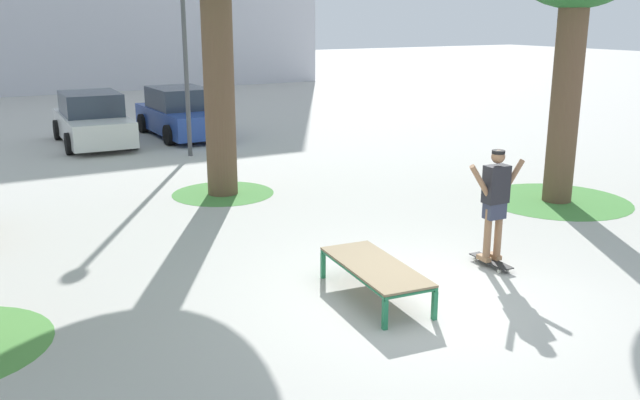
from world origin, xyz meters
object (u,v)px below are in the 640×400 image
at_px(skateboard, 491,261).
at_px(light_post, 183,9).
at_px(car_white, 93,121).
at_px(skate_box, 375,268).
at_px(skater, 495,198).
at_px(car_blue, 181,114).

height_order(skateboard, light_post, light_post).
relative_size(car_white, light_post, 0.73).
bearing_deg(car_white, light_post, -58.27).
distance_m(skate_box, skateboard, 2.22).
bearing_deg(skater, car_blue, 91.63).
distance_m(skate_box, car_white, 13.53).
bearing_deg(skateboard, skater, 86.93).
height_order(skate_box, car_blue, car_blue).
bearing_deg(light_post, skater, -83.41).
relative_size(skate_box, car_blue, 0.46).
bearing_deg(skater, skateboard, -93.07).
relative_size(skater, car_white, 0.40).
bearing_deg(car_blue, skate_box, -97.56).
relative_size(skateboard, skater, 0.48).
distance_m(skateboard, light_post, 11.05).
bearing_deg(skateboard, skate_box, -176.78).
height_order(skater, car_white, skater).
relative_size(car_blue, light_post, 0.73).
xyz_separation_m(car_white, car_blue, (2.70, 0.10, 0.00)).
distance_m(skate_box, skater, 2.29).
xyz_separation_m(skate_box, skateboard, (2.19, 0.12, -0.34)).
height_order(car_white, light_post, light_post).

